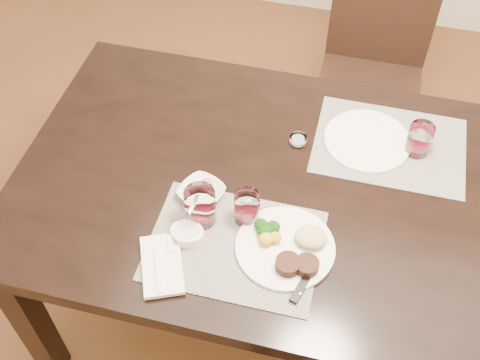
% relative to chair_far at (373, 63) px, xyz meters
% --- Properties ---
extents(ground_plane, '(4.50, 4.50, 0.00)m').
position_rel_chair_far_xyz_m(ground_plane, '(0.00, -0.93, -0.50)').
color(ground_plane, '#442E16').
rests_on(ground_plane, ground).
extents(dining_table, '(2.00, 1.00, 0.75)m').
position_rel_chair_far_xyz_m(dining_table, '(0.00, -0.93, 0.16)').
color(dining_table, black).
rests_on(dining_table, ground).
extents(chair_far, '(0.42, 0.42, 0.90)m').
position_rel_chair_far_xyz_m(chair_far, '(0.00, 0.00, 0.00)').
color(chair_far, black).
rests_on(chair_far, ground).
extents(placemat_near, '(0.46, 0.34, 0.00)m').
position_rel_chair_far_xyz_m(placemat_near, '(-0.29, -1.17, 0.25)').
color(placemat_near, gray).
rests_on(placemat_near, dining_table).
extents(placemat_far, '(0.46, 0.34, 0.00)m').
position_rel_chair_far_xyz_m(placemat_far, '(0.08, -0.70, 0.25)').
color(placemat_far, gray).
rests_on(placemat_far, dining_table).
extents(dinner_plate, '(0.27, 0.27, 0.05)m').
position_rel_chair_far_xyz_m(dinner_plate, '(-0.14, -1.15, 0.27)').
color(dinner_plate, silver).
rests_on(dinner_plate, placemat_near).
extents(napkin_fork, '(0.17, 0.21, 0.02)m').
position_rel_chair_far_xyz_m(napkin_fork, '(-0.46, -1.28, 0.26)').
color(napkin_fork, silver).
rests_on(napkin_fork, placemat_near).
extents(steak_knife, '(0.06, 0.25, 0.01)m').
position_rel_chair_far_xyz_m(steak_knife, '(-0.09, -1.23, 0.26)').
color(steak_knife, silver).
rests_on(steak_knife, placemat_near).
extents(cracker_bowl, '(0.16, 0.16, 0.05)m').
position_rel_chair_far_xyz_m(cracker_bowl, '(-0.42, -1.03, 0.27)').
color(cracker_bowl, silver).
rests_on(cracker_bowl, placemat_near).
extents(sauce_ramekin, '(0.09, 0.14, 0.07)m').
position_rel_chair_far_xyz_m(sauce_ramekin, '(-0.42, -1.18, 0.27)').
color(sauce_ramekin, silver).
rests_on(sauce_ramekin, placemat_near).
extents(wine_glass_near, '(0.07, 0.07, 0.10)m').
position_rel_chair_far_xyz_m(wine_glass_near, '(-0.28, -1.08, 0.29)').
color(wine_glass_near, white).
rests_on(wine_glass_near, placemat_near).
extents(far_plate, '(0.27, 0.27, 0.01)m').
position_rel_chair_far_xyz_m(far_plate, '(0.01, -0.70, 0.26)').
color(far_plate, silver).
rests_on(far_plate, placemat_far).
extents(wine_glass_far, '(0.07, 0.07, 0.10)m').
position_rel_chair_far_xyz_m(wine_glass_far, '(0.16, -0.70, 0.30)').
color(wine_glass_far, white).
rests_on(wine_glass_far, placemat_far).
extents(wine_glass_side, '(0.09, 0.09, 0.12)m').
position_rel_chair_far_xyz_m(wine_glass_side, '(-0.40, -1.11, 0.30)').
color(wine_glass_side, white).
rests_on(wine_glass_side, dining_table).
extents(salt_cellar, '(0.05, 0.05, 0.02)m').
position_rel_chair_far_xyz_m(salt_cellar, '(-0.20, -0.75, 0.26)').
color(salt_cellar, white).
rests_on(salt_cellar, dining_table).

